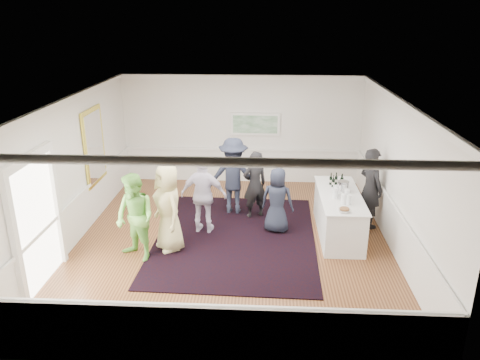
# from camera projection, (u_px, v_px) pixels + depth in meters

# --- Properties ---
(floor) EXTENTS (8.00, 8.00, 0.00)m
(floor) POSITION_uv_depth(u_px,v_px,m) (232.00, 241.00, 10.58)
(floor) COLOR brown
(floor) RESTS_ON ground
(ceiling) EXTENTS (7.00, 8.00, 0.02)m
(ceiling) POSITION_uv_depth(u_px,v_px,m) (232.00, 100.00, 9.49)
(ceiling) COLOR white
(ceiling) RESTS_ON wall_back
(wall_left) EXTENTS (0.02, 8.00, 3.20)m
(wall_left) POSITION_uv_depth(u_px,v_px,m) (73.00, 171.00, 10.21)
(wall_left) COLOR white
(wall_left) RESTS_ON floor
(wall_right) EXTENTS (0.02, 8.00, 3.20)m
(wall_right) POSITION_uv_depth(u_px,v_px,m) (397.00, 177.00, 9.86)
(wall_right) COLOR white
(wall_right) RESTS_ON floor
(wall_back) EXTENTS (7.00, 0.02, 3.20)m
(wall_back) POSITION_uv_depth(u_px,v_px,m) (242.00, 130.00, 13.79)
(wall_back) COLOR white
(wall_back) RESTS_ON floor
(wall_front) EXTENTS (7.00, 0.02, 3.20)m
(wall_front) POSITION_uv_depth(u_px,v_px,m) (211.00, 271.00, 6.28)
(wall_front) COLOR white
(wall_front) RESTS_ON floor
(wainscoting) EXTENTS (7.00, 8.00, 1.00)m
(wainscoting) POSITION_uv_depth(u_px,v_px,m) (232.00, 220.00, 10.41)
(wainscoting) COLOR white
(wainscoting) RESTS_ON floor
(mirror) EXTENTS (0.05, 1.25, 1.85)m
(mirror) POSITION_uv_depth(u_px,v_px,m) (94.00, 146.00, 11.36)
(mirror) COLOR yellow
(mirror) RESTS_ON wall_left
(doorway) EXTENTS (0.10, 1.78, 2.56)m
(doorway) POSITION_uv_depth(u_px,v_px,m) (36.00, 214.00, 8.49)
(doorway) COLOR white
(doorway) RESTS_ON wall_left
(landscape_painting) EXTENTS (1.44, 0.06, 0.66)m
(landscape_painting) POSITION_uv_depth(u_px,v_px,m) (255.00, 124.00, 13.66)
(landscape_painting) COLOR white
(landscape_painting) RESTS_ON wall_back
(area_rug) EXTENTS (3.71, 4.80, 0.02)m
(area_rug) POSITION_uv_depth(u_px,v_px,m) (236.00, 237.00, 10.72)
(area_rug) COLOR black
(area_rug) RESTS_ON floor
(serving_table) EXTENTS (0.93, 2.46, 0.99)m
(serving_table) POSITION_uv_depth(u_px,v_px,m) (339.00, 214.00, 10.74)
(serving_table) COLOR silver
(serving_table) RESTS_ON floor
(bartender) EXTENTS (0.75, 0.84, 1.94)m
(bartender) POSITION_uv_depth(u_px,v_px,m) (370.00, 188.00, 11.01)
(bartender) COLOR black
(bartender) RESTS_ON floor
(guest_tan) EXTENTS (1.03, 1.12, 1.91)m
(guest_tan) POSITION_uv_depth(u_px,v_px,m) (168.00, 208.00, 9.92)
(guest_tan) COLOR #CFC281
(guest_tan) RESTS_ON floor
(guest_green) EXTENTS (1.14, 1.09, 1.85)m
(guest_green) POSITION_uv_depth(u_px,v_px,m) (135.00, 218.00, 9.52)
(guest_green) COLOR #73C24D
(guest_green) RESTS_ON floor
(guest_lilac) EXTENTS (1.12, 0.58, 1.83)m
(guest_lilac) POSITION_uv_depth(u_px,v_px,m) (204.00, 195.00, 10.71)
(guest_lilac) COLOR silver
(guest_lilac) RESTS_ON floor
(guest_dark_a) EXTENTS (1.31, 0.80, 1.97)m
(guest_dark_a) POSITION_uv_depth(u_px,v_px,m) (233.00, 176.00, 11.77)
(guest_dark_a) COLOR #1E2333
(guest_dark_a) RESTS_ON floor
(guest_dark_b) EXTENTS (0.74, 0.64, 1.71)m
(guest_dark_b) POSITION_uv_depth(u_px,v_px,m) (255.00, 185.00, 11.55)
(guest_dark_b) COLOR black
(guest_dark_b) RESTS_ON floor
(guest_navy) EXTENTS (0.85, 0.66, 1.55)m
(guest_navy) POSITION_uv_depth(u_px,v_px,m) (277.00, 200.00, 10.80)
(guest_navy) COLOR #1E2333
(guest_navy) RESTS_ON floor
(wine_bottles) EXTENTS (0.33, 0.27, 0.31)m
(wine_bottles) POSITION_uv_depth(u_px,v_px,m) (337.00, 179.00, 11.03)
(wine_bottles) COLOR black
(wine_bottles) RESTS_ON serving_table
(juice_pitchers) EXTENTS (0.37, 0.64, 0.24)m
(juice_pitchers) POSITION_uv_depth(u_px,v_px,m) (342.00, 195.00, 10.20)
(juice_pitchers) COLOR #86BE43
(juice_pitchers) RESTS_ON serving_table
(ice_bucket) EXTENTS (0.26, 0.26, 0.25)m
(ice_bucket) POSITION_uv_depth(u_px,v_px,m) (343.00, 187.00, 10.69)
(ice_bucket) COLOR silver
(ice_bucket) RESTS_ON serving_table
(nut_bowl) EXTENTS (0.26, 0.26, 0.08)m
(nut_bowl) POSITION_uv_depth(u_px,v_px,m) (344.00, 210.00, 9.64)
(nut_bowl) COLOR white
(nut_bowl) RESTS_ON serving_table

